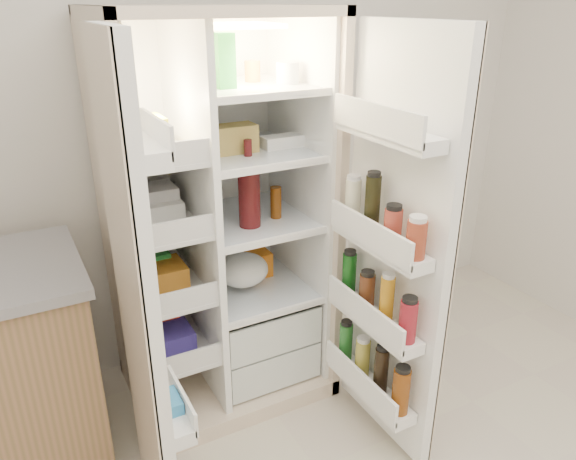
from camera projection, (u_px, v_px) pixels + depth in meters
wall_back at (205, 104)px, 2.66m from camera, size 4.00×0.02×2.70m
refrigerator at (219, 247)px, 2.57m from camera, size 0.92×0.70×1.80m
freezer_door at (139, 304)px, 1.80m from camera, size 0.15×0.40×1.72m
fridge_door at (392, 260)px, 2.16m from camera, size 0.17×0.58×1.72m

